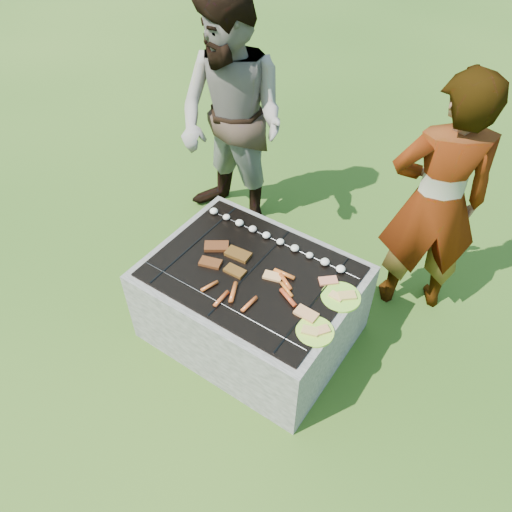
{
  "coord_description": "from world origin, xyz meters",
  "views": [
    {
      "loc": [
        1.25,
        -1.76,
        2.86
      ],
      "look_at": [
        0.0,
        0.05,
        0.7
      ],
      "focal_mm": 35.0,
      "sensor_mm": 36.0,
      "label": 1
    }
  ],
  "objects_px": {
    "fire_pit": "(252,305)",
    "plate_near": "(315,331)",
    "cook": "(436,203)",
    "bystander": "(232,123)",
    "plate_far": "(341,297)"
  },
  "relations": [
    {
      "from": "fire_pit",
      "to": "plate_near",
      "type": "height_order",
      "value": "plate_near"
    },
    {
      "from": "fire_pit",
      "to": "cook",
      "type": "xyz_separation_m",
      "value": [
        0.78,
        0.93,
        0.61
      ]
    },
    {
      "from": "bystander",
      "to": "plate_far",
      "type": "bearing_deg",
      "value": -23.37
    },
    {
      "from": "fire_pit",
      "to": "plate_near",
      "type": "xyz_separation_m",
      "value": [
        0.56,
        -0.18,
        0.33
      ]
    },
    {
      "from": "fire_pit",
      "to": "plate_near",
      "type": "distance_m",
      "value": 0.67
    },
    {
      "from": "plate_near",
      "to": "cook",
      "type": "height_order",
      "value": "cook"
    },
    {
      "from": "plate_near",
      "to": "fire_pit",
      "type": "bearing_deg",
      "value": 161.92
    },
    {
      "from": "plate_near",
      "to": "bystander",
      "type": "bearing_deg",
      "value": 141.47
    },
    {
      "from": "fire_pit",
      "to": "cook",
      "type": "bearing_deg",
      "value": 50.01
    },
    {
      "from": "plate_far",
      "to": "cook",
      "type": "distance_m",
      "value": 0.87
    },
    {
      "from": "cook",
      "to": "bystander",
      "type": "relative_size",
      "value": 0.93
    },
    {
      "from": "plate_near",
      "to": "cook",
      "type": "relative_size",
      "value": 0.13
    },
    {
      "from": "fire_pit",
      "to": "plate_far",
      "type": "height_order",
      "value": "plate_far"
    },
    {
      "from": "plate_near",
      "to": "bystander",
      "type": "height_order",
      "value": "bystander"
    },
    {
      "from": "plate_near",
      "to": "bystander",
      "type": "distance_m",
      "value": 1.79
    }
  ]
}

